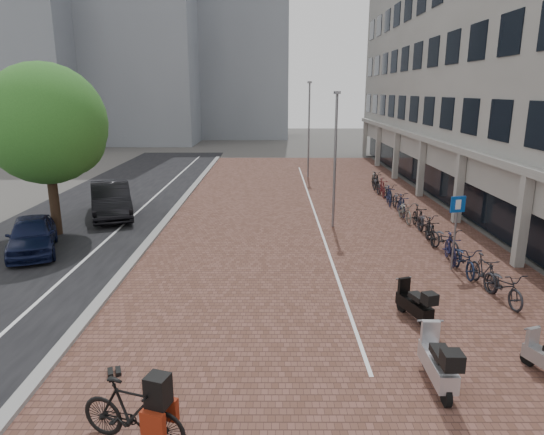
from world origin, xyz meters
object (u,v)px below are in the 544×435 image
Objects in this scene: scooter_mid at (414,303)px; scooter_back at (438,361)px; car_dark at (111,200)px; parking_sign at (456,221)px; hero_bike at (133,411)px; car_navy at (32,235)px.

scooter_back is (-0.38, -3.07, 0.09)m from scooter_mid.
car_dark is 1.93× the size of parking_sign.
hero_bike is (5.59, -16.19, -0.20)m from car_dark.
scooter_back is 0.68× the size of parking_sign.
parking_sign reaches higher than hero_bike.
scooter_mid is 3.10m from scooter_back.
scooter_back is (11.54, -14.49, -0.22)m from car_dark.
parking_sign is (8.76, 8.64, 1.16)m from hero_bike.
parking_sign is (14.36, -7.56, 0.97)m from car_dark.
hero_bike is at bearing -78.79° from car_navy.
scooter_back is 7.58m from parking_sign.
car_navy is 0.81× the size of car_dark.
scooter_mid is at bearing -136.92° from parking_sign.
parking_sign is at bearing -47.64° from car_dark.
scooter_mid is (13.19, -5.80, -0.17)m from car_navy.
parking_sign reaches higher than car_dark.
scooter_mid is (11.92, -11.42, -0.31)m from car_dark.
scooter_back is (12.81, -8.87, -0.08)m from car_navy.
hero_bike is at bearing -90.82° from car_dark.
parking_sign reaches higher than car_navy.
scooter_mid is (6.33, 4.77, -0.11)m from hero_bike.
parking_sign is at bearing -28.84° from car_navy.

